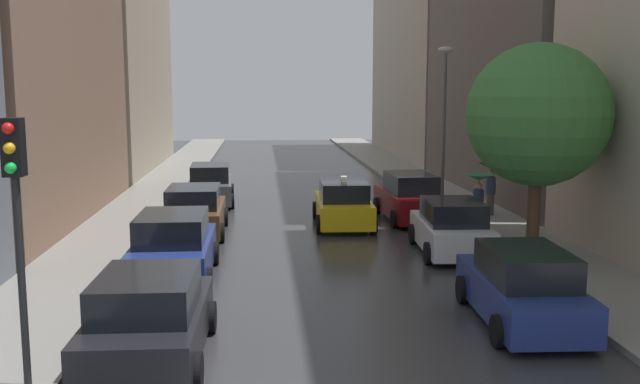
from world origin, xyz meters
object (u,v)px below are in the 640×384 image
parked_car_right_nearest (523,288)px  traffic_light_left_corner (16,193)px  parked_car_left_fourth (210,185)px  parked_car_left_third (194,212)px  street_tree_right (538,115)px  lamp_post_right (444,115)px  parked_car_left_nearest (149,320)px  parked_car_right_third (409,198)px  parked_car_left_second (173,248)px  pedestrian_by_kerb (479,191)px  pedestrian_foreground (491,178)px  parked_car_right_second (452,229)px  taxi_midroad (343,204)px

parked_car_right_nearest → traffic_light_left_corner: bearing=109.1°
parked_car_left_fourth → parked_car_left_third: bearing=176.8°
street_tree_right → lamp_post_right: 8.37m
parked_car_left_nearest → parked_car_right_third: 15.29m
parked_car_right_nearest → parked_car_left_second: bearing=64.2°
pedestrian_by_kerb → lamp_post_right: (-0.01, 4.73, 2.32)m
street_tree_right → traffic_light_left_corner: street_tree_right is taller
parked_car_left_nearest → lamp_post_right: 17.91m
parked_car_right_nearest → parked_car_left_third: bearing=40.4°
parked_car_left_fourth → pedestrian_foreground: bearing=-115.1°
pedestrian_by_kerb → traffic_light_left_corner: 16.09m
parked_car_left_fourth → pedestrian_by_kerb: pedestrian_by_kerb is taller
parked_car_left_nearest → parked_car_right_third: size_ratio=0.94×
traffic_light_left_corner → pedestrian_by_kerb: bearing=46.5°
street_tree_right → lamp_post_right: (-0.47, 8.35, -0.30)m
parked_car_left_second → parked_car_left_nearest: bearing=-177.7°
parked_car_left_second → pedestrian_by_kerb: bearing=-63.7°
parked_car_left_fourth → street_tree_right: (9.85, -11.16, 3.36)m
parked_car_left_fourth → pedestrian_foreground: pedestrian_foreground is taller
parked_car_left_third → parked_car_right_nearest: size_ratio=0.98×
parked_car_left_nearest → lamp_post_right: size_ratio=0.67×
parked_car_left_nearest → parked_car_right_third: bearing=-28.6°
parked_car_left_nearest → parked_car_left_fourth: bearing=1.4°
parked_car_left_fourth → parked_car_right_second: parked_car_left_fourth is taller
parked_car_left_third → parked_car_left_fourth: size_ratio=0.93×
parked_car_left_second → pedestrian_by_kerb: (9.49, 4.71, 0.72)m
parked_car_right_second → lamp_post_right: size_ratio=0.64×
street_tree_right → parked_car_right_third: bearing=108.1°
parked_car_left_third → taxi_midroad: taxi_midroad is taller
parked_car_left_third → pedestrian_by_kerb: (9.48, -1.00, 0.76)m
street_tree_right → pedestrian_foreground: bearing=81.8°
pedestrian_by_kerb → street_tree_right: (0.47, -3.62, 2.63)m
pedestrian_foreground → pedestrian_by_kerb: pedestrian_foreground is taller
street_tree_right → traffic_light_left_corner: size_ratio=1.40×
parked_car_left_nearest → parked_car_left_second: (-0.23, 5.58, 0.04)m
parked_car_right_second → traffic_light_left_corner: 13.34m
parked_car_left_second → parked_car_left_third: size_ratio=1.02×
parked_car_right_third → traffic_light_left_corner: (-9.31, -14.60, 2.46)m
parked_car_left_second → parked_car_right_third: size_ratio=0.96×
traffic_light_left_corner → lamp_post_right: bearing=56.0°
parked_car_left_fourth → parked_car_right_second: size_ratio=1.12×
parked_car_right_second → taxi_midroad: taxi_midroad is taller
parked_car_left_third → parked_car_right_third: (7.78, 1.99, 0.06)m
traffic_light_left_corner → parked_car_right_third: bearing=57.5°
parked_car_left_nearest → parked_car_left_third: 11.30m
parked_car_left_third → pedestrian_foreground: bearing=-79.8°
parked_car_right_second → taxi_midroad: bearing=32.8°
pedestrian_by_kerb → traffic_light_left_corner: bearing=131.2°
parked_car_left_fourth → street_tree_right: 15.26m
pedestrian_by_kerb → traffic_light_left_corner: traffic_light_left_corner is taller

